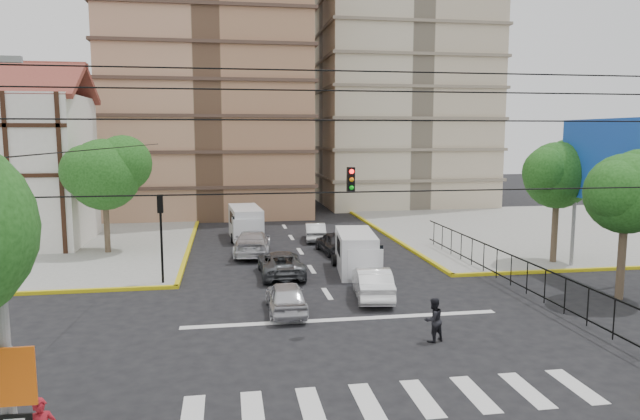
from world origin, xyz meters
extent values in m
plane|color=black|center=(0.00, 0.00, 0.00)|extent=(160.00, 160.00, 0.00)
cube|color=gray|center=(20.00, 20.00, 0.07)|extent=(26.00, 26.00, 0.15)
cube|color=silver|center=(0.00, -6.00, 0.01)|extent=(12.00, 2.40, 0.01)
cube|color=silver|center=(0.00, 1.20, 0.01)|extent=(13.00, 0.40, 0.01)
cube|color=silver|center=(-19.00, 20.00, 5.00)|extent=(10.00, 8.00, 10.00)
cube|color=maroon|center=(-19.00, 21.90, 10.90)|extent=(10.80, 4.25, 2.65)
cylinder|color=slate|center=(14.50, 4.00, 2.15)|extent=(0.20, 0.20, 4.00)
cylinder|color=slate|center=(14.50, 8.00, 2.15)|extent=(0.20, 0.20, 4.00)
cube|color=silver|center=(14.50, 6.00, 6.15)|extent=(0.25, 6.00, 4.00)
cube|color=blue|center=(14.30, 6.00, 6.15)|extent=(0.08, 6.20, 4.20)
cylinder|color=#473828|center=(13.00, 2.00, 2.10)|extent=(0.36, 0.36, 4.20)
sphere|color=#194213|center=(13.00, 2.00, 4.84)|extent=(3.60, 3.60, 3.60)
sphere|color=#194213|center=(13.90, 2.30, 5.38)|extent=(2.88, 2.88, 2.88)
sphere|color=#194213|center=(12.28, 1.70, 5.03)|extent=(2.70, 2.70, 2.70)
cylinder|color=#473828|center=(14.00, 9.00, 2.24)|extent=(0.36, 0.36, 4.48)
sphere|color=#194213|center=(14.00, 9.00, 5.16)|extent=(3.80, 3.80, 3.80)
sphere|color=#194213|center=(14.95, 9.30, 5.73)|extent=(3.04, 3.04, 3.04)
sphere|color=#194213|center=(13.24, 8.70, 5.35)|extent=(2.85, 2.85, 2.85)
cylinder|color=#473828|center=(-12.00, 16.00, 2.10)|extent=(0.36, 0.36, 4.20)
sphere|color=#194213|center=(-12.00, 16.00, 5.00)|extent=(4.40, 4.40, 4.40)
sphere|color=#194213|center=(-10.90, 16.30, 5.67)|extent=(3.52, 3.52, 3.52)
sphere|color=#194213|center=(-12.88, 15.70, 5.22)|extent=(3.30, 3.30, 3.30)
cylinder|color=black|center=(-7.80, 7.80, 1.90)|extent=(0.12, 0.12, 3.50)
cube|color=black|center=(-7.80, 7.80, 4.10)|extent=(0.28, 0.22, 0.90)
sphere|color=#FF0C0C|center=(-7.80, 7.80, 4.40)|extent=(0.17, 0.17, 0.17)
cube|color=black|center=(0.00, 0.00, 5.80)|extent=(0.28, 0.22, 0.90)
cylinder|color=black|center=(0.00, -9.00, 6.25)|extent=(18.00, 0.03, 0.03)
cube|color=#E5590C|center=(-8.80, -9.25, 2.75)|extent=(0.90, 0.06, 1.20)
cube|color=black|center=(-8.80, -9.25, 1.85)|extent=(0.65, 0.05, 0.25)
cube|color=silver|center=(2.30, 9.07, 1.09)|extent=(2.46, 4.95, 2.19)
cube|color=silver|center=(2.30, 7.16, 0.95)|extent=(1.93, 1.35, 1.52)
cube|color=black|center=(2.30, 6.83, 1.48)|extent=(1.76, 0.31, 0.86)
cylinder|color=black|center=(1.40, 7.54, 0.33)|extent=(0.25, 0.67, 0.67)
cylinder|color=black|center=(3.21, 7.54, 0.33)|extent=(0.25, 0.67, 0.67)
cylinder|color=black|center=(1.40, 10.59, 0.33)|extent=(0.25, 0.67, 0.67)
cylinder|color=black|center=(3.21, 10.59, 0.33)|extent=(0.25, 0.67, 0.67)
cube|color=silver|center=(-3.30, 20.02, 1.15)|extent=(2.39, 5.13, 2.29)
cube|color=silver|center=(-3.30, 18.03, 1.00)|extent=(1.98, 1.34, 1.60)
cube|color=black|center=(-3.30, 17.68, 1.55)|extent=(1.85, 0.25, 0.90)
cylinder|color=black|center=(-4.24, 18.43, 0.35)|extent=(0.25, 0.70, 0.70)
cylinder|color=black|center=(-2.35, 18.43, 0.35)|extent=(0.25, 0.70, 0.70)
cylinder|color=black|center=(-4.24, 21.62, 0.35)|extent=(0.25, 0.70, 0.70)
cylinder|color=black|center=(-2.35, 21.62, 0.35)|extent=(0.25, 0.70, 0.70)
imported|color=silver|center=(-2.19, 2.53, 0.67)|extent=(1.59, 3.94, 1.34)
imported|color=white|center=(1.92, 3.99, 0.72)|extent=(2.09, 4.55, 1.45)
imported|color=#4F5256|center=(-1.83, 8.81, 0.67)|extent=(2.28, 4.84, 1.34)
imported|color=silver|center=(-3.08, 14.38, 0.77)|extent=(2.66, 5.49, 1.54)
imported|color=#262528|center=(2.07, 14.02, 0.71)|extent=(2.14, 4.32, 1.42)
imported|color=silver|center=(1.53, 18.60, 0.64)|extent=(1.73, 3.99, 1.28)
imported|color=black|center=(2.70, -1.75, 0.81)|extent=(0.96, 0.86, 1.62)
camera|label=1|loc=(-4.56, -20.70, 7.46)|focal=32.00mm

